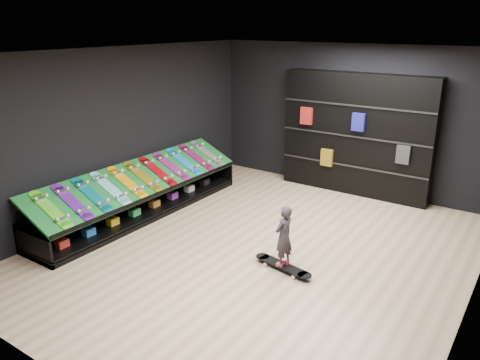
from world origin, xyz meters
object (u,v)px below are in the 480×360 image
Objects in this scene: display_rack at (143,201)px; floor_skateboard at (283,267)px; child at (283,248)px; back_shelving at (356,135)px.

display_rack is 3.21m from floor_skateboard.
floor_skateboard is at bearing 180.00° from child.
display_rack is at bearing -176.61° from floor_skateboard.
back_shelving reaches higher than display_rack.
floor_skateboard is 0.31m from child.
display_rack reaches higher than floor_skateboard.
floor_skateboard is (3.18, -0.37, -0.20)m from display_rack.
child is (0.41, -3.69, -0.87)m from back_shelving.
floor_skateboard is 1.80× the size of child.
floor_skateboard is at bearing -83.64° from back_shelving.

